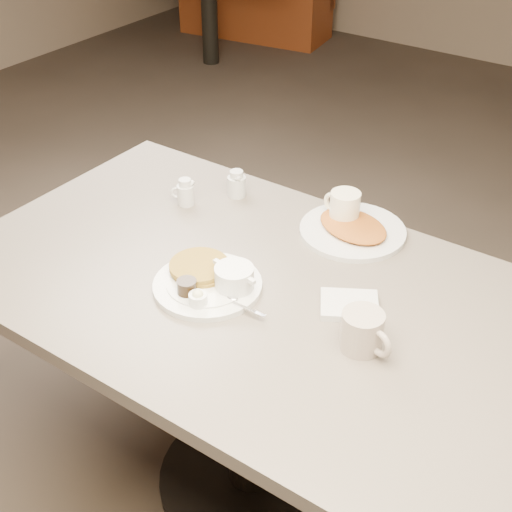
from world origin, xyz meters
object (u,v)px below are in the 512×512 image
Objects in this scene: coffee_mug_far at (344,209)px; hash_plate at (353,229)px; coffee_mug_near at (363,331)px; creamer_left at (185,193)px; diner_table at (252,336)px; main_plate at (211,280)px; creamer_right at (237,184)px.

hash_plate is (0.04, -0.02, -0.04)m from coffee_mug_far.
coffee_mug_far is at bearing 123.96° from coffee_mug_near.
creamer_left is at bearing 160.22° from coffee_mug_near.
hash_plate is at bearing 74.53° from diner_table.
coffee_mug_far is (0.12, 0.43, 0.03)m from main_plate.
coffee_mug_far is 0.45m from creamer_left.
creamer_right is (-0.28, 0.33, 0.21)m from diner_table.
hash_plate is (0.38, 0.01, -0.02)m from creamer_right.
hash_plate is (-0.24, 0.39, -0.03)m from coffee_mug_near.
creamer_left is at bearing -159.08° from coffee_mug_far.
coffee_mug_far reaches higher than coffee_mug_near.
coffee_mug_near is (0.40, 0.02, 0.02)m from main_plate.
creamer_right is 0.22× the size of hash_plate.
coffee_mug_near is 0.39× the size of hash_plate.
diner_table is 0.43m from coffee_mug_far.
hash_plate reaches higher than diner_table.
hash_plate is at bearing 68.06° from main_plate.
creamer_right is at bearing 148.38° from coffee_mug_near.
main_plate is 0.45m from creamer_right.
coffee_mug_far reaches higher than diner_table.
coffee_mug_far is (-0.28, 0.42, 0.00)m from coffee_mug_near.
diner_table is 10.67× the size of coffee_mug_near.
coffee_mug_far is 0.34m from creamer_right.
diner_table is 12.05× the size of coffee_mug_far.
hash_plate is at bearing 1.90° from creamer_right.
coffee_mug_far is at bearing 74.49° from main_plate.
coffee_mug_far reaches higher than hash_plate.
creamer_right reaches higher than hash_plate.
coffee_mug_near is 1.76× the size of creamer_left.
creamer_left is 0.49m from hash_plate.
creamer_right is at bearing 118.46° from main_plate.
diner_table is 0.22m from main_plate.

